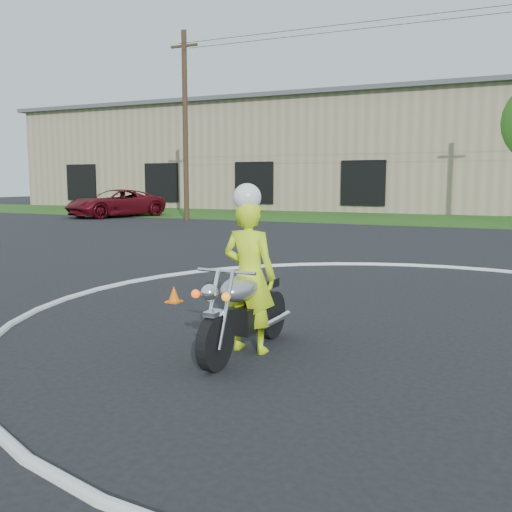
% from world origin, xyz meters
% --- Properties ---
extents(ground, '(120.00, 120.00, 0.00)m').
position_xyz_m(ground, '(0.00, 0.00, 0.00)').
color(ground, black).
rests_on(ground, ground).
extents(grass_strip, '(120.00, 10.00, 0.02)m').
position_xyz_m(grass_strip, '(0.00, 27.00, 0.01)').
color(grass_strip, '#1E4714').
rests_on(grass_strip, ground).
extents(primary_motorcycle, '(0.77, 2.19, 1.15)m').
position_xyz_m(primary_motorcycle, '(-1.53, 0.51, 0.56)').
color(primary_motorcycle, black).
rests_on(primary_motorcycle, ground).
extents(rider_primary_grp, '(0.72, 0.48, 2.14)m').
position_xyz_m(rider_primary_grp, '(-1.54, 0.65, 1.03)').
color(rider_primary_grp, '#D2FD1A').
rests_on(rider_primary_grp, ground).
extents(pickup_grp, '(4.65, 6.46, 1.63)m').
position_xyz_m(pickup_grp, '(-20.41, 21.70, 0.82)').
color(pickup_grp, '#540912').
rests_on(pickup_grp, ground).
extents(warehouse, '(41.00, 17.00, 8.30)m').
position_xyz_m(warehouse, '(-18.00, 39.99, 4.16)').
color(warehouse, tan).
rests_on(warehouse, ground).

